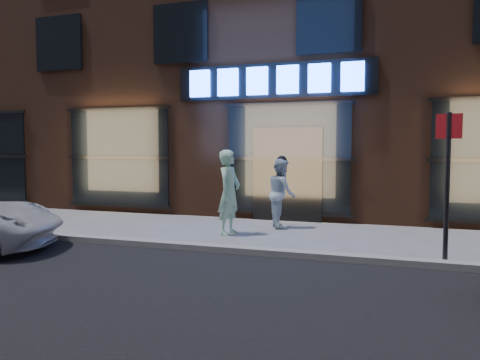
% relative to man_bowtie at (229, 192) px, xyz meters
% --- Properties ---
extents(ground, '(90.00, 90.00, 0.00)m').
position_rel_man_bowtie_xyz_m(ground, '(0.79, -1.70, -0.92)').
color(ground, slate).
rests_on(ground, ground).
extents(curb, '(60.00, 0.25, 0.12)m').
position_rel_man_bowtie_xyz_m(curb, '(0.79, -1.70, -0.86)').
color(curb, gray).
rests_on(curb, ground).
extents(storefront_building, '(30.20, 8.28, 10.30)m').
position_rel_man_bowtie_xyz_m(storefront_building, '(0.79, 6.28, 4.23)').
color(storefront_building, '#54301E').
rests_on(storefront_building, ground).
extents(man_bowtie, '(0.53, 0.72, 1.84)m').
position_rel_man_bowtie_xyz_m(man_bowtie, '(0.00, 0.00, 0.00)').
color(man_bowtie, '#AAE0B8').
rests_on(man_bowtie, ground).
extents(man_cap, '(0.89, 0.98, 1.63)m').
position_rel_man_bowtie_xyz_m(man_cap, '(0.87, 1.24, -0.10)').
color(man_cap, silver).
rests_on(man_cap, ground).
extents(sign_post, '(0.38, 0.15, 2.44)m').
position_rel_man_bowtie_xyz_m(sign_post, '(4.20, -1.53, 0.55)').
color(sign_post, '#262628').
rests_on(sign_post, ground).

